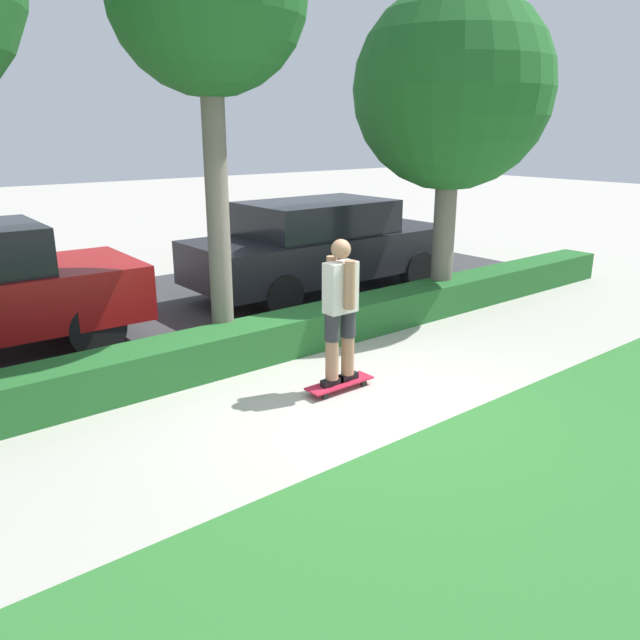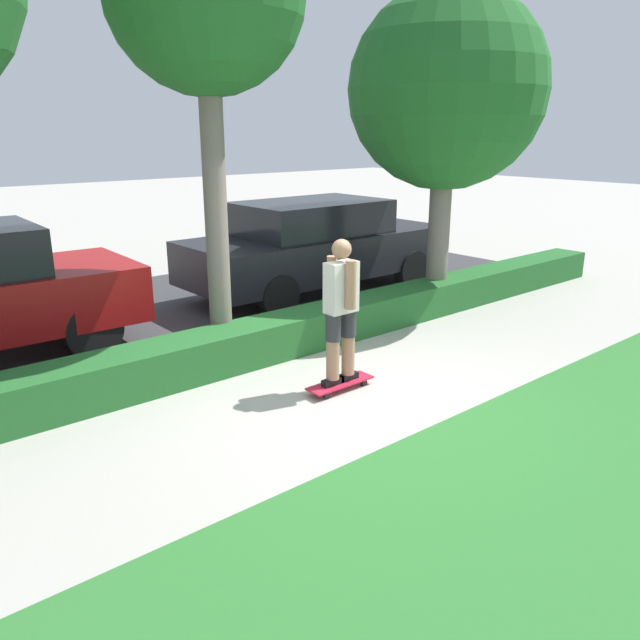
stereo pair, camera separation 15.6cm
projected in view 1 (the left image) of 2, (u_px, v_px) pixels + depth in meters
The scene contains 8 objects.
ground_plane at pixel (356, 396), 6.70m from camera, with size 60.00×60.00×0.00m, color #ADA89E.
grass_lawn_strip at pixel (636, 529), 4.46m from camera, with size 14.51×4.00×0.01m.
street_asphalt at pixel (178, 311), 9.83m from camera, with size 14.51×5.00×0.01m.
hedge_row at pixel (271, 338), 7.82m from camera, with size 14.51×0.60×0.48m.
skateboard at pixel (340, 384), 6.84m from camera, with size 0.81×0.24×0.09m.
skater_person at pixel (340, 309), 6.59m from camera, with size 0.48×0.41×1.58m.
tree_far at pixel (452, 91), 9.05m from camera, with size 2.90×2.90×4.76m.
parked_car_middle at pixel (322, 245), 10.78m from camera, with size 4.80×1.90×1.59m.
Camera 1 is at (-4.16, -4.57, 2.74)m, focal length 35.00 mm.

